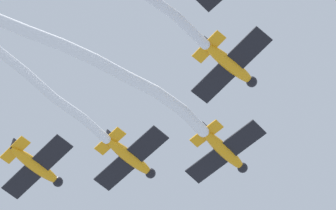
{
  "coord_description": "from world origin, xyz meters",
  "views": [
    {
      "loc": [
        1.38,
        32.48,
        4.78
      ],
      "look_at": [
        0.45,
        2.71,
        55.92
      ],
      "focal_mm": 79.34,
      "sensor_mm": 36.0,
      "label": 1
    }
  ],
  "objects_px": {
    "airplane_left_wing": "(130,158)",
    "airplane_slot": "(37,166)",
    "airplane_lead": "(225,151)",
    "airplane_right_wing": "(230,65)"
  },
  "relations": [
    {
      "from": "airplane_lead",
      "to": "airplane_slot",
      "type": "bearing_deg",
      "value": 128.05
    },
    {
      "from": "airplane_lead",
      "to": "airplane_slot",
      "type": "xyz_separation_m",
      "value": [
        15.62,
        -1.82,
        -0.3
      ]
    },
    {
      "from": "airplane_lead",
      "to": "airplane_slot",
      "type": "distance_m",
      "value": 15.73
    },
    {
      "from": "airplane_right_wing",
      "to": "airplane_slot",
      "type": "relative_size",
      "value": 1.03
    },
    {
      "from": "airplane_left_wing",
      "to": "airplane_right_wing",
      "type": "distance_m",
      "value": 11.71
    },
    {
      "from": "airplane_left_wing",
      "to": "airplane_right_wing",
      "type": "height_order",
      "value": "airplane_right_wing"
    },
    {
      "from": "airplane_right_wing",
      "to": "airplane_lead",
      "type": "bearing_deg",
      "value": 50.2
    },
    {
      "from": "airplane_left_wing",
      "to": "airplane_slot",
      "type": "relative_size",
      "value": 1.0
    },
    {
      "from": "airplane_right_wing",
      "to": "airplane_slot",
      "type": "height_order",
      "value": "airplane_right_wing"
    },
    {
      "from": "airplane_lead",
      "to": "airplane_left_wing",
      "type": "xyz_separation_m",
      "value": [
        7.81,
        -0.91,
        0.0
      ]
    }
  ]
}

